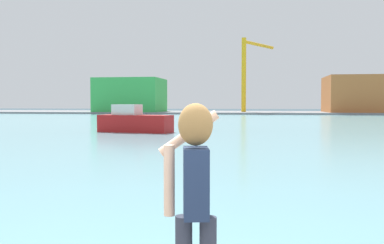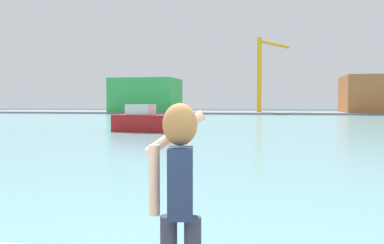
{
  "view_description": "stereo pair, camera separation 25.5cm",
  "coord_description": "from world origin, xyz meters",
  "px_view_note": "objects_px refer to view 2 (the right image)",
  "views": [
    {
      "loc": [
        0.65,
        -2.7,
        2.39
      ],
      "look_at": [
        -0.39,
        3.83,
        2.09
      ],
      "focal_mm": 39.6,
      "sensor_mm": 36.0,
      "label": 1
    },
    {
      "loc": [
        0.9,
        -2.66,
        2.39
      ],
      "look_at": [
        -0.39,
        3.83,
        2.09
      ],
      "focal_mm": 39.6,
      "sensor_mm": 36.0,
      "label": 2
    }
  ],
  "objects_px": {
    "person_photographer": "(179,186)",
    "warehouse_left": "(146,95)",
    "warehouse_right": "(372,94)",
    "boat_moored": "(148,121)",
    "port_crane": "(264,66)"
  },
  "relations": [
    {
      "from": "port_crane",
      "to": "warehouse_right",
      "type": "bearing_deg",
      "value": -1.07
    },
    {
      "from": "warehouse_left",
      "to": "warehouse_right",
      "type": "bearing_deg",
      "value": 3.07
    },
    {
      "from": "person_photographer",
      "to": "warehouse_right",
      "type": "height_order",
      "value": "warehouse_right"
    },
    {
      "from": "person_photographer",
      "to": "warehouse_right",
      "type": "bearing_deg",
      "value": -23.8
    },
    {
      "from": "warehouse_right",
      "to": "port_crane",
      "type": "xyz_separation_m",
      "value": [
        -22.26,
        0.42,
        6.28
      ]
    },
    {
      "from": "person_photographer",
      "to": "port_crane",
      "type": "distance_m",
      "value": 91.11
    },
    {
      "from": "person_photographer",
      "to": "boat_moored",
      "type": "distance_m",
      "value": 31.12
    },
    {
      "from": "warehouse_left",
      "to": "port_crane",
      "type": "xyz_separation_m",
      "value": [
        25.89,
        3.0,
        6.4
      ]
    },
    {
      "from": "warehouse_right",
      "to": "boat_moored",
      "type": "bearing_deg",
      "value": -116.2
    },
    {
      "from": "person_photographer",
      "to": "boat_moored",
      "type": "height_order",
      "value": "person_photographer"
    },
    {
      "from": "warehouse_left",
      "to": "warehouse_right",
      "type": "distance_m",
      "value": 48.22
    },
    {
      "from": "person_photographer",
      "to": "port_crane",
      "type": "relative_size",
      "value": 0.11
    },
    {
      "from": "warehouse_right",
      "to": "warehouse_left",
      "type": "bearing_deg",
      "value": -176.93
    },
    {
      "from": "person_photographer",
      "to": "warehouse_left",
      "type": "height_order",
      "value": "warehouse_left"
    },
    {
      "from": "person_photographer",
      "to": "warehouse_right",
      "type": "xyz_separation_m",
      "value": [
        20.37,
        90.25,
        2.47
      ]
    }
  ]
}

